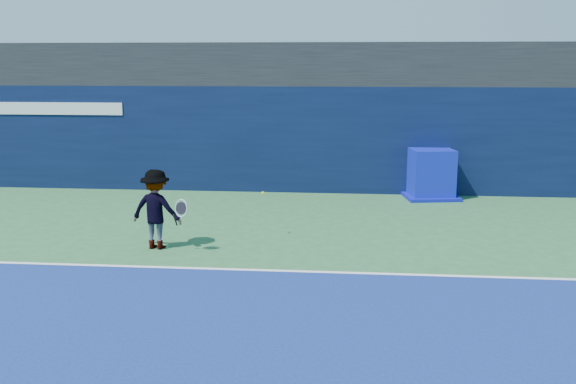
% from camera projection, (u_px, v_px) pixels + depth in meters
% --- Properties ---
extents(ground, '(80.00, 80.00, 0.00)m').
position_uv_depth(ground, '(219.00, 342.00, 8.59)').
color(ground, '#2E6838').
rests_on(ground, ground).
extents(baseline, '(24.00, 0.10, 0.01)m').
position_uv_depth(baseline, '(252.00, 270.00, 11.51)').
color(baseline, white).
rests_on(baseline, ground).
extents(stadium_band, '(36.00, 3.00, 1.20)m').
position_uv_depth(stadium_band, '(292.00, 64.00, 19.09)').
color(stadium_band, black).
rests_on(stadium_band, back_wall_assembly).
extents(back_wall_assembly, '(36.00, 1.03, 3.00)m').
position_uv_depth(back_wall_assembly, '(289.00, 138.00, 18.53)').
color(back_wall_assembly, '#091332').
rests_on(back_wall_assembly, ground).
extents(equipment_cart, '(1.61, 1.61, 1.35)m').
position_uv_depth(equipment_cart, '(430.00, 175.00, 17.60)').
color(equipment_cart, '#0C17AA').
rests_on(equipment_cart, ground).
extents(tennis_player, '(1.29, 0.76, 1.60)m').
position_uv_depth(tennis_player, '(156.00, 209.00, 12.75)').
color(tennis_player, silver).
rests_on(tennis_player, ground).
extents(tennis_ball, '(0.07, 0.07, 0.07)m').
position_uv_depth(tennis_ball, '(263.00, 193.00, 13.53)').
color(tennis_ball, '#AACE16').
rests_on(tennis_ball, ground).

